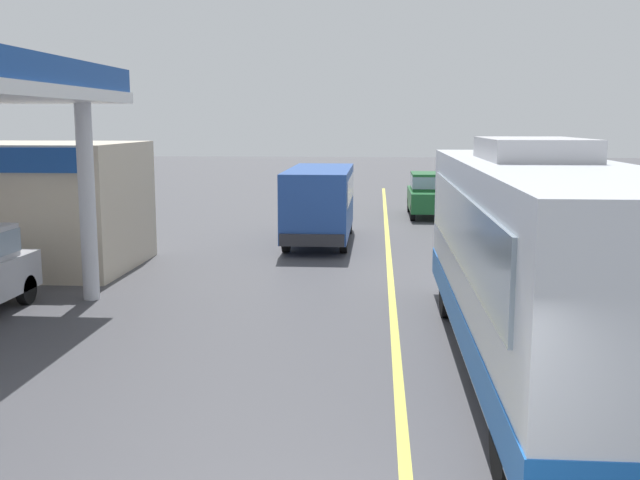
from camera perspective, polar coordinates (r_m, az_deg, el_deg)
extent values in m
plane|color=#424247|center=(25.07, 5.19, -0.08)|extent=(120.00, 120.00, 0.00)
cube|color=#D8CC4C|center=(20.15, 5.36, -2.31)|extent=(0.16, 50.00, 0.01)
cube|color=silver|center=(12.18, 16.55, -1.17)|extent=(2.50, 11.00, 2.90)
cube|color=#1959B2|center=(12.41, 16.32, -6.18)|extent=(2.54, 11.04, 0.56)
cube|color=#8C9EAD|center=(11.90, 10.66, 1.02)|extent=(0.06, 9.35, 1.10)
cube|color=#8C9EAD|center=(12.44, 22.37, 0.83)|extent=(0.06, 9.35, 1.10)
cube|color=#B2B2B7|center=(12.98, 15.96, 6.71)|extent=(1.60, 2.80, 0.36)
cylinder|color=black|center=(8.67, 14.29, -14.72)|extent=(0.30, 1.00, 1.00)
cylinder|color=black|center=(15.48, 9.79, -3.99)|extent=(0.30, 1.00, 1.00)
cylinder|color=black|center=(15.84, 17.76, -3.99)|extent=(0.30, 1.00, 1.00)
cylinder|color=silver|center=(17.24, -17.40, 3.12)|extent=(0.36, 0.36, 4.60)
cube|color=beige|center=(22.01, -22.93, 2.44)|extent=(7.00, 4.40, 3.40)
cylinder|color=black|center=(17.57, -21.56, -3.54)|extent=(0.20, 0.64, 0.64)
cube|color=#264C9E|center=(24.58, -0.01, 3.05)|extent=(2.00, 6.00, 2.10)
cube|color=#8C9EAD|center=(24.55, -0.01, 3.98)|extent=(2.04, 5.10, 0.80)
cube|color=#2D2D33|center=(21.68, -0.63, -0.02)|extent=(1.90, 0.16, 0.36)
cylinder|color=black|center=(22.83, -2.60, 0.02)|extent=(0.22, 0.76, 0.76)
cylinder|color=black|center=(22.68, 1.82, -0.03)|extent=(0.22, 0.76, 0.76)
cylinder|color=black|center=(26.76, -1.56, 1.36)|extent=(0.22, 0.76, 0.76)
cylinder|color=black|center=(26.64, 2.21, 1.32)|extent=(0.22, 0.76, 0.76)
cube|color=#1E602D|center=(31.80, 8.35, 3.10)|extent=(1.70, 4.20, 0.80)
cube|color=#1E602D|center=(31.93, 8.36, 4.48)|extent=(1.50, 2.31, 0.70)
cube|color=#8C9EAD|center=(31.93, 8.36, 4.48)|extent=(1.53, 2.35, 0.49)
cylinder|color=black|center=(30.31, 7.11, 2.08)|extent=(0.20, 0.64, 0.64)
cylinder|color=black|center=(30.42, 9.94, 2.04)|extent=(0.20, 0.64, 0.64)
cylinder|color=black|center=(33.29, 6.88, 2.70)|extent=(0.20, 0.64, 0.64)
cylinder|color=black|center=(33.38, 9.45, 2.66)|extent=(0.20, 0.64, 0.64)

